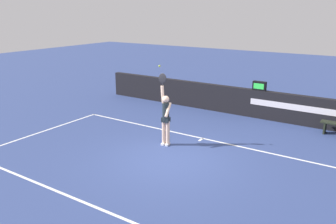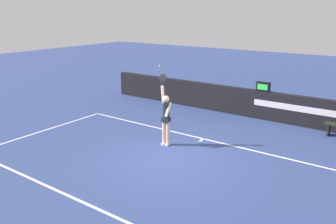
% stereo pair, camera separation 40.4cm
% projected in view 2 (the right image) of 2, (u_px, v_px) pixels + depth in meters
% --- Properties ---
extents(ground_plane, '(60.00, 60.00, 0.00)m').
position_uv_depth(ground_plane, '(168.00, 159.00, 10.80)').
color(ground_plane, navy).
extents(court_lines, '(10.99, 5.52, 0.00)m').
position_uv_depth(court_lines, '(159.00, 165.00, 10.41)').
color(court_lines, white).
rests_on(court_lines, ground).
extents(back_wall, '(14.33, 0.28, 1.20)m').
position_uv_depth(back_wall, '(245.00, 102.00, 15.12)').
color(back_wall, black).
rests_on(back_wall, ground).
extents(speed_display, '(0.56, 0.20, 0.38)m').
position_uv_depth(speed_display, '(263.00, 87.00, 14.47)').
color(speed_display, black).
rests_on(speed_display, back_wall).
extents(tennis_player, '(0.47, 0.42, 2.49)m').
position_uv_depth(tennis_player, '(166.00, 116.00, 11.69)').
color(tennis_player, beige).
rests_on(tennis_player, ground).
extents(tennis_ball, '(0.07, 0.07, 0.07)m').
position_uv_depth(tennis_ball, '(160.00, 66.00, 11.24)').
color(tennis_ball, '#CAE436').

